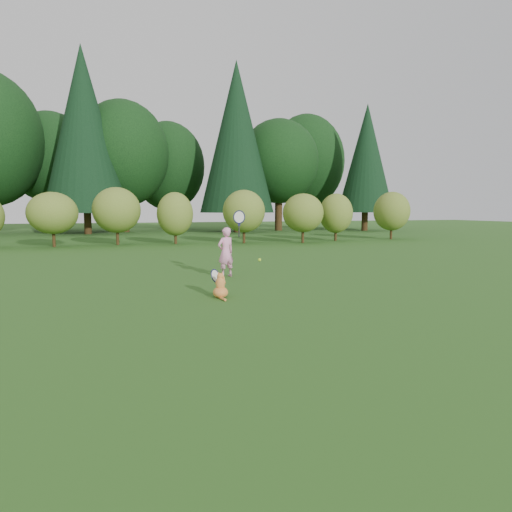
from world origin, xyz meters
name	(u,v)px	position (x,y,z in m)	size (l,w,h in m)	color
ground	(258,294)	(0.00, 0.00, 0.00)	(100.00, 100.00, 0.00)	#204914
shrub_row	(179,216)	(0.00, 13.00, 1.40)	(28.00, 3.00, 2.80)	#5B7624
woodland_backdrop	(160,127)	(0.00, 23.00, 7.50)	(48.00, 10.00, 15.00)	black
child	(226,251)	(-0.12, 2.39, 0.67)	(0.77, 0.54, 1.92)	#FF98CA
cat	(220,284)	(-0.83, -0.13, 0.26)	(0.47, 0.78, 0.69)	#D65F29
tennis_ball	(260,260)	(0.40, 1.17, 0.56)	(0.07, 0.07, 0.07)	#ADEC1B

